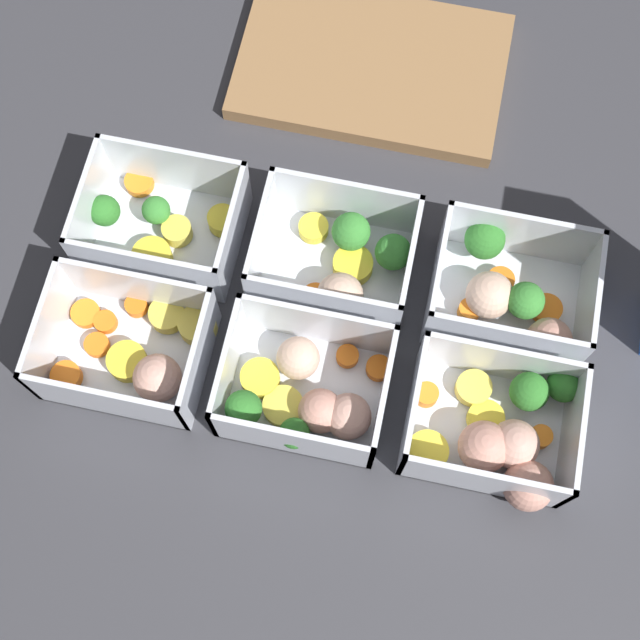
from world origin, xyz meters
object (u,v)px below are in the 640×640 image
at_px(container_near_left, 135,351).
at_px(container_far_left, 160,223).
at_px(container_near_right, 502,433).
at_px(container_far_center, 343,261).
at_px(container_near_center, 306,392).
at_px(container_far_right, 511,295).

xyz_separation_m(container_near_left, container_far_left, (-0.01, 0.13, 0.00)).
xyz_separation_m(container_near_right, container_far_center, (-0.17, 0.13, 0.00)).
xyz_separation_m(container_near_center, container_far_center, (0.01, 0.13, 0.00)).
bearing_deg(container_near_right, container_near_center, 179.89).
relative_size(container_near_center, container_near_right, 1.01).
relative_size(container_near_left, container_far_left, 1.04).
height_order(container_near_right, container_far_right, same).
height_order(container_near_left, container_far_center, same).
xyz_separation_m(container_near_left, container_near_right, (0.34, -0.01, 0.00)).
height_order(container_near_center, container_near_right, same).
bearing_deg(container_near_left, container_near_center, -2.04).
bearing_deg(container_near_right, container_near_left, 178.97).
height_order(container_near_center, container_far_right, same).
bearing_deg(container_far_left, container_near_right, -21.12).
bearing_deg(container_far_left, container_far_center, -0.94).
distance_m(container_near_left, container_near_center, 0.16).
bearing_deg(container_far_center, container_far_left, 179.06).
bearing_deg(container_near_left, container_far_center, 37.01).
height_order(container_near_left, container_near_center, same).
xyz_separation_m(container_near_center, container_near_right, (0.18, -0.00, 0.00)).
height_order(container_far_left, container_far_center, same).
distance_m(container_near_right, container_far_right, 0.13).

